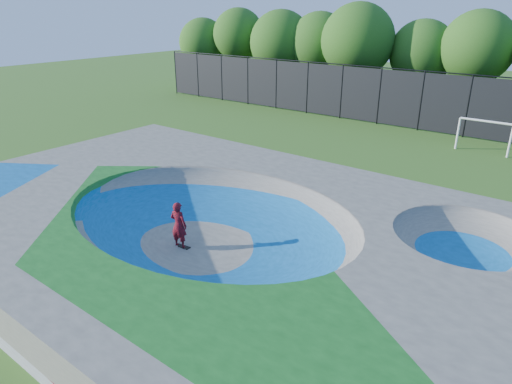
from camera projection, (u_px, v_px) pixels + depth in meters
ground at (211, 248)px, 16.18m from camera, size 120.00×120.00×0.00m
skate_deck at (210, 229)px, 15.90m from camera, size 22.00×14.00×1.50m
skater at (179, 225)px, 15.90m from camera, size 0.70×0.52×1.73m
skateboard at (180, 246)px, 16.22m from camera, size 0.80×0.32×0.05m
soccer_goal at (485, 130)px, 26.19m from camera, size 2.94×0.12×1.94m
fence at (421, 100)px, 30.81m from camera, size 48.09×0.09×4.04m
treeline at (426, 48)px, 34.49m from camera, size 52.62×7.63×8.37m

